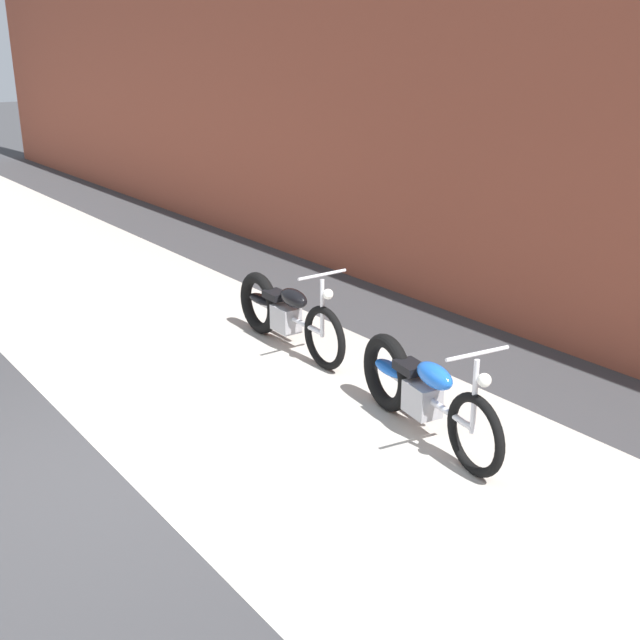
# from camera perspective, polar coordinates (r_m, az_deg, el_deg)

# --- Properties ---
(ground_plane) EXTENTS (80.00, 80.00, 0.00)m
(ground_plane) POSITION_cam_1_polar(r_m,az_deg,el_deg) (6.59, -14.40, -10.59)
(ground_plane) COLOR #38383A
(sidewalk_slab) EXTENTS (36.00, 3.50, 0.01)m
(sidewalk_slab) POSITION_cam_1_polar(r_m,az_deg,el_deg) (7.32, -1.68, -6.70)
(sidewalk_slab) COLOR #B2ADA3
(sidewalk_slab) RESTS_ON ground
(brick_building_wall) EXTENTS (36.00, 0.50, 4.82)m
(brick_building_wall) POSITION_cam_1_polar(r_m,az_deg,el_deg) (9.03, 16.83, 13.54)
(brick_building_wall) COLOR brown
(brick_building_wall) RESTS_ON ground
(motorcycle_black) EXTENTS (2.01, 0.58, 1.03)m
(motorcycle_black) POSITION_cam_1_polar(r_m,az_deg,el_deg) (8.74, -2.76, 0.60)
(motorcycle_black) COLOR black
(motorcycle_black) RESTS_ON ground
(motorcycle_blue) EXTENTS (1.99, 0.67, 1.03)m
(motorcycle_blue) POSITION_cam_1_polar(r_m,az_deg,el_deg) (6.88, 7.07, -5.00)
(motorcycle_blue) COLOR black
(motorcycle_blue) RESTS_ON ground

